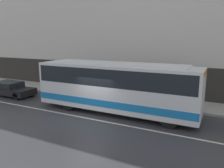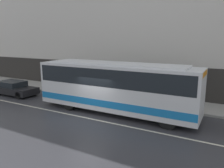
# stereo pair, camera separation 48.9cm
# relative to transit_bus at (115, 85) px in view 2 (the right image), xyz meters

# --- Properties ---
(ground_plane) EXTENTS (60.00, 60.00, 0.00)m
(ground_plane) POSITION_rel_transit_bus_xyz_m (-0.81, -1.85, -1.92)
(ground_plane) COLOR #333338
(sidewalk) EXTENTS (60.00, 3.01, 0.16)m
(sidewalk) POSITION_rel_transit_bus_xyz_m (-0.81, 3.66, -1.84)
(sidewalk) COLOR #A09E99
(sidewalk) RESTS_ON ground_plane
(building_facade) EXTENTS (60.00, 0.35, 11.17)m
(building_facade) POSITION_rel_transit_bus_xyz_m (-0.81, 5.31, 3.47)
(building_facade) COLOR silver
(building_facade) RESTS_ON ground_plane
(lane_stripe) EXTENTS (54.00, 0.14, 0.01)m
(lane_stripe) POSITION_rel_transit_bus_xyz_m (-0.81, -1.85, -1.91)
(lane_stripe) COLOR beige
(lane_stripe) RESTS_ON ground_plane
(transit_bus) EXTENTS (11.06, 2.48, 3.41)m
(transit_bus) POSITION_rel_transit_bus_xyz_m (0.00, 0.00, 0.00)
(transit_bus) COLOR silver
(transit_bus) RESTS_ON ground_plane
(sedan_dark_behind) EXTENTS (4.79, 1.84, 1.22)m
(sedan_dark_behind) POSITION_rel_transit_bus_xyz_m (-10.54, -0.00, -1.33)
(sedan_dark_behind) COLOR black
(sedan_dark_behind) RESTS_ON ground_plane
(pedestrian_waiting) EXTENTS (0.36, 0.36, 1.52)m
(pedestrian_waiting) POSITION_rel_transit_bus_xyz_m (1.11, 3.76, -1.06)
(pedestrian_waiting) COLOR #333338
(pedestrian_waiting) RESTS_ON sidewalk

